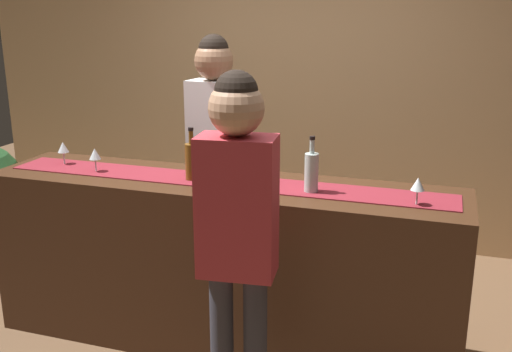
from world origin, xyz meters
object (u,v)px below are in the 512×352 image
Objects in this scene: wine_bottle_green at (240,163)px; wine_glass_mid_counter at (95,155)px; wine_bottle_amber at (192,161)px; bartender at (215,138)px; wine_bottle_clear at (311,172)px; wine_glass_far_end at (418,185)px; wine_glass_near_customer at (63,148)px; customer_sipping at (237,219)px.

wine_bottle_green is 0.89m from wine_glass_mid_counter.
bartender is (-0.10, 0.61, 0.00)m from wine_bottle_amber.
wine_bottle_clear is 2.10× the size of wine_glass_far_end.
wine_glass_near_customer is 0.96m from bartender.
wine_bottle_amber is 1.00× the size of wine_bottle_clear.
wine_bottle_clear is at bearing 0.24° from wine_glass_mid_counter.
wine_glass_near_customer is at bearing 176.95° from wine_bottle_clear.
wine_bottle_green is at bearing 102.33° from customer_sipping.
wine_glass_far_end is (2.13, -0.13, 0.00)m from wine_glass_near_customer.
bartender reaches higher than wine_glass_near_customer.
wine_bottle_amber is 0.17× the size of bartender.
customer_sipping is at bearing -141.77° from wine_glass_far_end.
customer_sipping is at bearing 122.29° from bartender.
wine_glass_mid_counter is at bearing -178.10° from wine_bottle_amber.
wine_bottle_green is 2.10× the size of wine_glass_far_end.
bartender is (-1.34, 0.67, 0.01)m from wine_glass_far_end.
wine_glass_near_customer is 1.00× the size of wine_glass_far_end.
wine_bottle_green is 0.96m from wine_glass_far_end.
wine_glass_near_customer is 1.00× the size of wine_glass_mid_counter.
wine_bottle_amber reaches higher than wine_glass_mid_counter.
wine_bottle_green is 0.71m from customer_sipping.
bartender is at bearing 50.79° from wine_glass_mid_counter.
wine_glass_mid_counter is (-0.61, -0.02, -0.01)m from wine_bottle_amber.
wine_glass_far_end is (1.85, -0.04, 0.00)m from wine_glass_mid_counter.
bartender is at bearing 123.17° from wine_bottle_green.
wine_glass_mid_counter is at bearing -179.76° from wine_bottle_clear.
customer_sipping is (1.40, -0.71, -0.06)m from wine_glass_near_customer.
wine_glass_mid_counter is (0.29, -0.09, 0.00)m from wine_glass_near_customer.
customer_sipping is at bearing -51.79° from wine_bottle_amber.
wine_glass_near_customer is 0.08× the size of customer_sipping.
wine_glass_far_end is at bearing -5.28° from wine_bottle_clear.
wine_bottle_green is 1.18m from wine_glass_near_customer.
wine_bottle_amber is at bearing -4.43° from wine_glass_near_customer.
customer_sipping is (0.61, -1.25, -0.07)m from bartender.
wine_bottle_clear and wine_bottle_green have the same top height.
customer_sipping reaches higher than wine_glass_near_customer.
bartender is 1.39m from customer_sipping.
wine_bottle_amber reaches higher than wine_glass_far_end.
customer_sipping is (0.50, -0.64, -0.07)m from wine_bottle_amber.
wine_bottle_green is (-0.41, 0.04, 0.00)m from wine_bottle_clear.
wine_glass_far_end is (0.96, -0.09, -0.01)m from wine_bottle_green.
wine_bottle_clear reaches higher than wine_glass_mid_counter.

